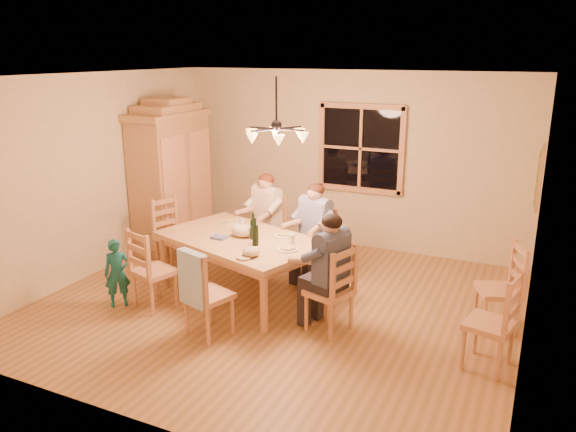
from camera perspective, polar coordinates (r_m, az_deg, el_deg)
The scene contains 33 objects.
floor at distance 6.91m, azimuth -1.07°, elevation -8.97°, with size 5.50×5.50×0.00m, color olive.
ceiling at distance 6.25m, azimuth -1.21°, elevation 14.03°, with size 5.50×5.00×0.02m, color white.
wall_back at distance 8.71m, azimuth 6.17°, elevation 5.65°, with size 5.50×0.02×2.70m, color #C9B58E.
wall_left at distance 8.02m, azimuth -19.12°, elevation 3.92°, with size 0.02×5.00×2.70m, color #C9B58E.
wall_right at distance 5.82m, azimuth 23.94°, elevation -1.08°, with size 0.02×5.00×2.70m, color #C9B58E.
window at distance 8.58m, azimuth 7.40°, elevation 6.81°, with size 1.30×0.06×1.30m.
painting at distance 6.93m, azimuth 24.22°, elevation 3.65°, with size 0.06×0.78×0.64m.
chandelier at distance 6.30m, azimuth -1.17°, elevation 8.36°, with size 0.77×0.68×0.71m.
armoire at distance 8.80m, azimuth -11.75°, elevation 3.57°, with size 0.66×1.40×2.30m.
dining_table at distance 6.96m, azimuth -4.79°, elevation -2.92°, with size 2.28×1.77×0.76m.
chair_far_left at distance 8.04m, azimuth -2.22°, elevation -2.91°, with size 0.55×0.53×0.99m.
chair_far_right at distance 7.47m, azimuth 2.66°, elevation -4.43°, with size 0.55×0.53×0.99m.
chair_near_left at distance 6.91m, azimuth -13.38°, elevation -6.66°, with size 0.55×0.53×0.99m.
chair_near_right at distance 6.17m, azimuth -8.02°, elevation -9.26°, with size 0.55×0.53×0.99m.
chair_end_left at distance 8.10m, azimuth -11.46°, elevation -3.08°, with size 0.53×0.55×0.99m.
chair_end_right at distance 6.22m, azimuth 4.17°, elevation -8.93°, with size 0.53×0.55×0.99m.
adult_woman at distance 7.88m, azimuth -2.26°, elevation 0.79°, with size 0.49×0.51×0.87m.
adult_plaid_man at distance 7.30m, azimuth 2.72°, elevation -0.48°, with size 0.49×0.51×0.87m.
adult_slate_man at distance 6.01m, azimuth 4.28°, elevation -4.29°, with size 0.51×0.49×0.87m.
towel at distance 5.90m, azimuth -9.59°, elevation -6.33°, with size 0.38×0.10×0.58m, color #97BACD.
wine_bottle_a at distance 6.80m, azimuth -3.54°, elevation -1.03°, with size 0.08×0.08×0.33m, color black.
wine_bottle_b at distance 6.58m, azimuth -3.34°, elevation -1.63°, with size 0.08×0.08×0.33m, color black.
plate_woman at distance 7.53m, azimuth -5.73°, elevation -0.60°, with size 0.26×0.26×0.02m, color white.
plate_plaid at distance 6.94m, azimuth -0.43°, elevation -1.99°, with size 0.26×0.26×0.02m, color white.
plate_slate at distance 6.47m, azimuth -0.04°, elevation -3.37°, with size 0.26×0.26×0.02m, color white.
wine_glass_a at distance 7.21m, azimuth -4.72°, elevation -0.81°, with size 0.06×0.06×0.14m, color silver.
wine_glass_b at distance 6.59m, azimuth 0.40°, elevation -2.45°, with size 0.06×0.06×0.14m, color silver.
cap at distance 6.27m, azimuth -3.78°, elevation -3.63°, with size 0.20×0.20×0.11m, color tan.
napkin at distance 6.91m, azimuth -7.00°, elevation -2.16°, with size 0.18×0.14×0.03m, color #505D93.
cloth_bundle at distance 6.92m, azimuth -4.66°, elevation -1.50°, with size 0.28×0.22×0.15m, color tan.
child at distance 7.02m, azimuth -16.96°, elevation -5.57°, with size 0.30×0.20×0.84m, color #196871.
chair_spare_front at distance 5.85m, azimuth 19.62°, elevation -11.64°, with size 0.50×0.52×0.99m.
chair_spare_back at distance 6.63m, azimuth 20.43°, elevation -8.31°, with size 0.56×0.57×0.99m.
Camera 1 is at (2.76, -5.60, 2.96)m, focal length 35.00 mm.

